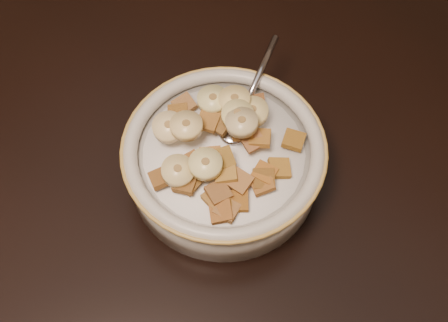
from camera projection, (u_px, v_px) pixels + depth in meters
The scene contains 46 objects.
floor at pixel (130, 321), 1.37m from camera, with size 4.00×4.50×0.10m, color #422816.
table at pixel (39, 120), 0.70m from camera, with size 1.40×0.90×0.04m, color black.
chair at pixel (354, 37), 1.17m from camera, with size 0.37×0.37×0.84m, color black.
cereal_bowl at pixel (224, 165), 0.62m from camera, with size 0.19×0.19×0.05m, color #BBB5A4.
milk at pixel (224, 153), 0.60m from camera, with size 0.16×0.16×0.00m, color white.
spoon at pixel (236, 126), 0.61m from camera, with size 0.03×0.05×0.01m, color #979BA8.
cereal_square_0 at pixel (221, 120), 0.60m from camera, with size 0.02×0.02×0.01m, color #8E5E31.
cereal_square_1 at pixel (235, 115), 0.61m from camera, with size 0.02×0.02×0.01m, color brown.
cereal_square_2 at pixel (222, 210), 0.57m from camera, with size 0.02×0.02×0.01m, color brown.
cereal_square_3 at pixel (221, 212), 0.56m from camera, with size 0.02×0.02×0.01m, color #9D5520.
cereal_square_4 at pixel (242, 130), 0.59m from camera, with size 0.02×0.02×0.01m, color #975F1D.
cereal_square_5 at pixel (178, 113), 0.62m from camera, with size 0.02×0.02×0.01m, color brown.
cereal_square_6 at pixel (237, 201), 0.57m from camera, with size 0.02×0.02×0.01m, color #9A6219.
cereal_square_7 at pixel (184, 105), 0.62m from camera, with size 0.02×0.02×0.01m, color olive.
cereal_square_8 at pixel (188, 182), 0.58m from camera, with size 0.02×0.02×0.01m, color brown.
cereal_square_9 at pixel (218, 192), 0.57m from camera, with size 0.02×0.02×0.01m, color brown.
cereal_square_10 at pixel (191, 163), 0.58m from camera, with size 0.02×0.02×0.01m, color brown.
cereal_square_11 at pixel (203, 167), 0.58m from camera, with size 0.02×0.02×0.01m, color brown.
cereal_square_12 at pixel (264, 179), 0.58m from camera, with size 0.02×0.02×0.01m, color brown.
cereal_square_13 at pixel (260, 138), 0.59m from camera, with size 0.02×0.02×0.01m, color #9D6C1E.
cereal_square_14 at pixel (240, 181), 0.57m from camera, with size 0.02×0.02×0.01m, color brown.
cereal_square_15 at pixel (161, 178), 0.58m from camera, with size 0.02×0.02×0.01m, color brown.
cereal_square_16 at pixel (211, 157), 0.58m from camera, with size 0.02×0.02×0.01m, color olive.
cereal_square_17 at pixel (185, 183), 0.57m from camera, with size 0.02×0.02×0.01m, color brown.
cereal_square_18 at pixel (229, 114), 0.61m from camera, with size 0.02×0.02×0.01m, color #925D33.
cereal_square_19 at pixel (227, 210), 0.56m from camera, with size 0.02×0.02×0.01m, color olive.
cereal_square_20 at pixel (216, 198), 0.57m from camera, with size 0.02×0.02×0.01m, color brown.
cereal_square_21 at pixel (226, 173), 0.57m from camera, with size 0.02×0.02×0.01m, color olive.
cereal_square_22 at pixel (279, 168), 0.59m from camera, with size 0.02×0.02×0.01m, color #9E681A.
cereal_square_23 at pixel (208, 121), 0.60m from camera, with size 0.02×0.02×0.01m, color #996020.
cereal_square_24 at pixel (255, 103), 0.62m from camera, with size 0.02×0.02×0.01m, color brown.
cereal_square_25 at pixel (262, 183), 0.58m from camera, with size 0.02×0.02×0.01m, color brown.
cereal_square_26 at pixel (253, 140), 0.59m from camera, with size 0.02×0.02×0.01m, color brown.
cereal_square_27 at pixel (294, 140), 0.60m from camera, with size 0.02×0.02×0.01m, color brown.
cereal_square_28 at pixel (223, 158), 0.58m from camera, with size 0.02×0.02×0.01m, color olive.
cereal_square_29 at pixel (264, 173), 0.58m from camera, with size 0.02×0.02×0.01m, color #9A4F1B.
cereal_square_30 at pixel (221, 123), 0.60m from camera, with size 0.02×0.02×0.01m, color brown.
banana_slice_0 at pixel (252, 112), 0.60m from camera, with size 0.03×0.03×0.01m, color #DFC178.
banana_slice_1 at pixel (213, 100), 0.61m from camera, with size 0.03×0.03×0.01m, color #F2E995.
banana_slice_2 at pixel (169, 127), 0.59m from camera, with size 0.03×0.03×0.01m, color beige.
banana_slice_3 at pixel (206, 164), 0.57m from camera, with size 0.03×0.03×0.01m, color #F2E082.
banana_slice_4 at pixel (242, 123), 0.58m from camera, with size 0.03×0.03×0.01m, color #CCB989.
banana_slice_5 at pixel (186, 126), 0.58m from camera, with size 0.03×0.03×0.01m, color beige.
banana_slice_6 at pixel (178, 171), 0.57m from camera, with size 0.03×0.03×0.01m, color #CFB881.
banana_slice_7 at pixel (238, 115), 0.59m from camera, with size 0.03×0.03×0.01m, color #FFE780.
banana_slice_8 at pixel (234, 100), 0.60m from camera, with size 0.03×0.03×0.01m, color #E7D188.
Camera 1 is at (0.39, -0.22, 1.31)m, focal length 50.00 mm.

